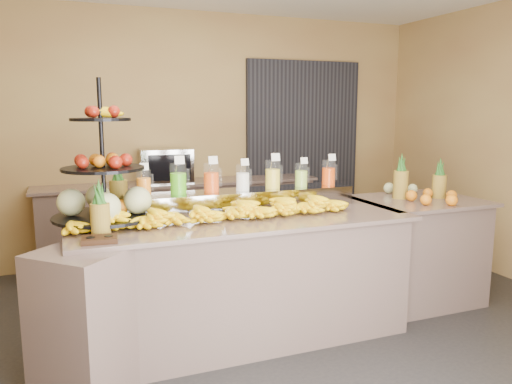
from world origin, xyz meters
TOP-DOWN VIEW (x-y plane):
  - ground at (0.00, 0.00)m, footprint 6.00×6.00m
  - room_envelope at (0.19, 0.79)m, footprint 6.04×5.02m
  - buffet_counter at (-0.12, 0.26)m, footprint 2.75×1.25m
  - right_counter at (1.70, 0.40)m, footprint 1.08×0.88m
  - back_ledge at (0.00, 2.25)m, footprint 3.10×0.55m
  - pitcher_tray at (0.11, 0.58)m, footprint 1.85×0.30m
  - juice_pitcher_orange_a at (-0.67, 0.58)m, footprint 0.11×0.11m
  - juice_pitcher_green at (-0.41, 0.58)m, footprint 0.13×0.13m
  - juice_pitcher_orange_b at (-0.15, 0.58)m, footprint 0.12×0.13m
  - juice_pitcher_milk at (0.11, 0.58)m, footprint 0.11×0.11m
  - juice_pitcher_lemon at (0.37, 0.58)m, footprint 0.12×0.13m
  - juice_pitcher_lime at (0.63, 0.58)m, footprint 0.11×0.11m
  - juice_pitcher_orange_c at (0.89, 0.58)m, footprint 0.11×0.12m
  - banana_heap at (-0.21, 0.25)m, footprint 2.16×0.20m
  - fruit_stand at (-0.91, 0.42)m, footprint 0.75×0.75m
  - condiment_caddy at (-1.04, -0.07)m, footprint 0.22×0.17m
  - pineapple_left_a at (-1.02, 0.09)m, footprint 0.12×0.12m
  - pineapple_left_b at (-0.83, 0.78)m, footprint 0.14×0.14m
  - right_fruit_pile at (1.73, 0.34)m, footprint 0.47×0.45m
  - oven_warmer at (-0.17, 2.25)m, footprint 0.57×0.42m

SIDE VIEW (x-z plane):
  - ground at x=0.00m, z-range 0.00..0.00m
  - buffet_counter at x=-0.12m, z-range 0.00..0.93m
  - back_ledge at x=0.00m, z-range 0.00..0.93m
  - right_counter at x=1.70m, z-range 0.00..0.93m
  - condiment_caddy at x=-1.04m, z-range 0.93..0.96m
  - pitcher_tray at x=0.11m, z-range 0.93..1.08m
  - banana_heap at x=-0.21m, z-range 0.92..1.10m
  - right_fruit_pile at x=1.73m, z-range 0.89..1.13m
  - pineapple_left_a at x=-1.02m, z-range 0.88..1.25m
  - pineapple_left_b at x=-0.83m, z-range 0.88..1.29m
  - oven_warmer at x=-0.17m, z-range 0.93..1.30m
  - juice_pitcher_lime at x=0.63m, z-range 1.04..1.30m
  - juice_pitcher_orange_a at x=-0.67m, z-range 1.04..1.30m
  - juice_pitcher_milk at x=0.11m, z-range 1.04..1.30m
  - juice_pitcher_orange_c at x=0.89m, z-range 1.03..1.31m
  - juice_pitcher_orange_b at x=-0.15m, z-range 1.03..1.33m
  - fruit_stand at x=-0.91m, z-range 0.68..1.68m
  - juice_pitcher_lemon at x=0.37m, z-range 1.03..1.33m
  - juice_pitcher_green at x=-0.41m, z-range 1.03..1.34m
  - room_envelope at x=0.19m, z-range 0.47..3.29m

